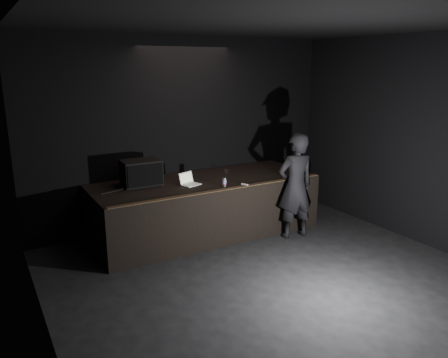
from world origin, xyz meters
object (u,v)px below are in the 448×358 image
stage_monitor (141,173)px  laptop (189,182)px  person (296,186)px  stage_riser (205,207)px  beer_can (224,182)px

stage_monitor → laptop: (0.70, -0.39, -0.16)m
person → stage_riser: bearing=-29.4°
person → beer_can: bearing=-10.9°
laptop → person: bearing=-43.9°
stage_riser → laptop: 0.68m
laptop → beer_can: (0.46, -0.42, 0.03)m
stage_riser → stage_monitor: size_ratio=6.08×
stage_monitor → laptop: stage_monitor is taller
stage_monitor → beer_can: stage_monitor is taller
stage_monitor → beer_can: bearing=-32.9°
stage_riser → beer_can: bearing=-82.1°
laptop → beer_can: 0.62m
stage_riser → stage_monitor: stage_monitor is taller
beer_can → stage_monitor: bearing=145.0°
laptop → person: 1.85m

